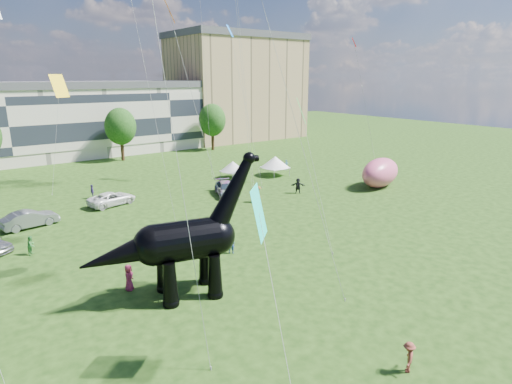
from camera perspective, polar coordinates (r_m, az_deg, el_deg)
ground at (r=28.88m, az=5.14°, el=-13.94°), size 220.00×220.00×0.00m
terrace_row at (r=81.49m, az=-30.54°, el=7.49°), size 78.00×11.00×12.00m
apartment_block at (r=101.25m, az=-2.58°, el=13.51°), size 28.00×18.00×22.00m
tree_mid_right at (r=76.24m, az=-17.65°, el=8.70°), size 5.20×5.20×9.44m
tree_far_right at (r=83.90m, az=-5.87°, el=9.86°), size 5.20×5.20×9.44m
dinosaur_sculpture at (r=28.06m, az=-10.17°, el=-6.80°), size 11.78×4.62×9.63m
car_grey at (r=46.29m, az=-27.94°, el=-3.18°), size 5.27×2.52×1.67m
car_white at (r=50.55m, az=-18.66°, el=-0.84°), size 5.75×3.57×1.48m
car_dark at (r=51.92m, az=-3.97°, el=0.42°), size 4.02×5.91×1.59m
gazebo_near at (r=60.46m, az=-3.12°, el=3.44°), size 3.98×3.98×2.42m
gazebo_far at (r=62.07m, az=2.56°, el=4.01°), size 4.19×4.19×2.82m
inflatable_pink at (r=58.00m, az=16.23°, el=2.51°), size 8.21×5.53×3.75m
visitors at (r=40.14m, az=-9.90°, el=-4.15°), size 57.12×41.81×1.90m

